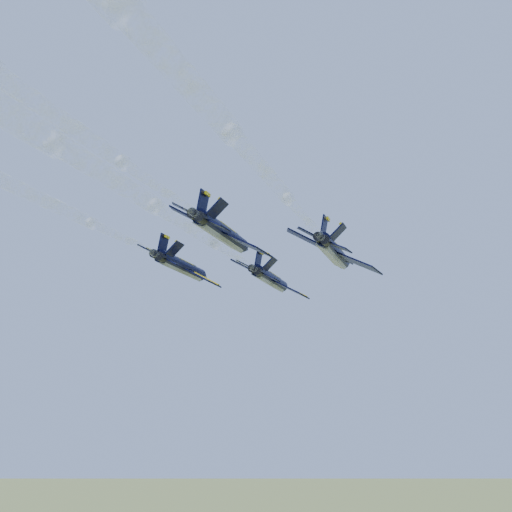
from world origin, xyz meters
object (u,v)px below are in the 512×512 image
(jet_right, at_px, (334,253))
(jet_lead, at_px, (271,280))
(jet_slot, at_px, (223,233))
(jet_left, at_px, (182,267))

(jet_right, bearing_deg, jet_lead, 133.61)
(jet_slot, bearing_deg, jet_left, 128.90)
(jet_right, distance_m, jet_slot, 17.91)
(jet_right, xyz_separation_m, jet_slot, (-10.80, -14.29, 0.00))
(jet_right, height_order, jet_slot, same)
(jet_left, distance_m, jet_slot, 19.03)
(jet_left, bearing_deg, jet_right, -3.40)
(jet_lead, distance_m, jet_left, 16.36)
(jet_lead, bearing_deg, jet_left, -130.71)
(jet_lead, relative_size, jet_slot, 1.00)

